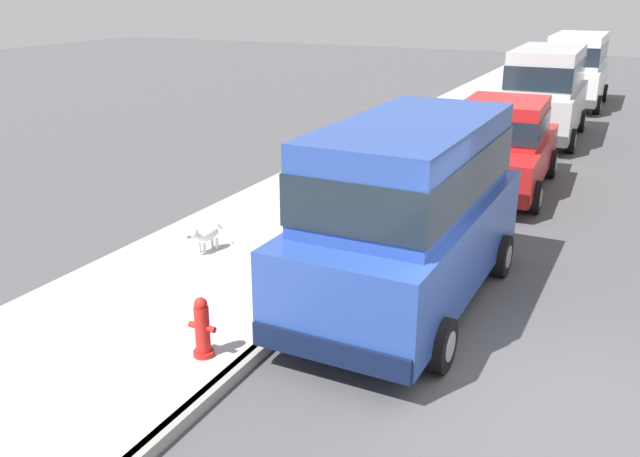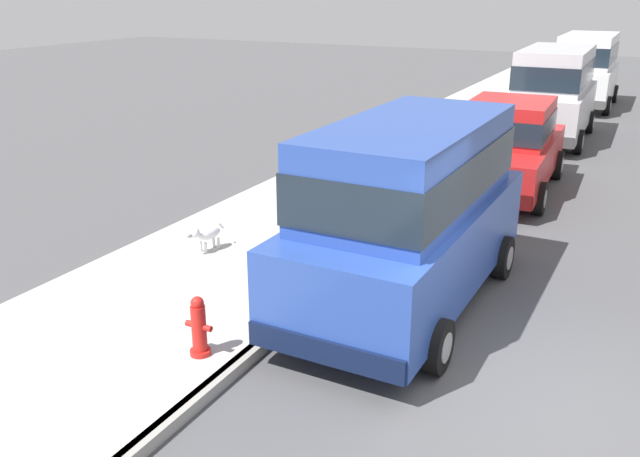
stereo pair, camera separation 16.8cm
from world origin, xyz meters
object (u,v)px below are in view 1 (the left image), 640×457
Objects in this scene: car_silver_van at (545,89)px; car_red_sedan at (502,144)px; car_blue_van at (410,206)px; dog_white at (204,235)px; car_white_van at (576,66)px; fire_hydrant at (202,329)px.

car_red_sedan is at bearing -89.60° from car_silver_van.
car_blue_van and car_silver_van have the same top height.
car_red_sedan is 6.92m from dog_white.
car_white_van is (0.08, 11.95, 0.41)m from car_red_sedan.
dog_white is 3.23m from fire_hydrant.
car_red_sedan is at bearing 61.15° from dog_white.
car_blue_van is 18.03m from car_white_van.
car_white_van reaches higher than car_red_sedan.
car_silver_van reaches higher than dog_white.
car_silver_van is at bearing 90.36° from car_blue_van.
car_blue_van is 6.80× the size of fire_hydrant.
car_blue_van reaches higher than car_red_sedan.
car_silver_van is at bearing 90.40° from car_red_sedan.
car_blue_van is at bearing 59.94° from fire_hydrant.
car_silver_van is 1.00× the size of car_white_van.
fire_hydrant is at bearing -55.10° from dog_white.
fire_hydrant is (-1.48, -8.69, -0.51)m from car_red_sedan.
fire_hydrant is at bearing -95.74° from car_silver_van.
fire_hydrant is (1.85, -2.65, 0.05)m from dog_white.
dog_white is (-3.33, -6.04, -0.55)m from car_red_sedan.
car_white_van reaches higher than fire_hydrant.
car_white_van is 6.58× the size of dog_white.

